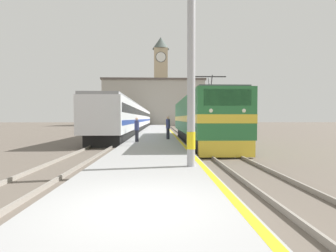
{
  "coord_description": "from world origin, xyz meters",
  "views": [
    {
      "loc": [
        0.4,
        -4.97,
        1.97
      ],
      "look_at": [
        1.19,
        19.2,
        1.27
      ],
      "focal_mm": 28.0,
      "sensor_mm": 36.0,
      "label": 1
    }
  ],
  "objects": [
    {
      "name": "ground_plane",
      "position": [
        0.0,
        30.0,
        0.0
      ],
      "size": [
        200.0,
        200.0,
        0.0
      ],
      "primitive_type": "plane",
      "color": "#60564C"
    },
    {
      "name": "platform",
      "position": [
        0.0,
        25.0,
        0.16
      ],
      "size": [
        4.13,
        140.0,
        0.32
      ],
      "color": "#999999",
      "rests_on": "ground"
    },
    {
      "name": "rail_track_near",
      "position": [
        3.67,
        25.0,
        0.03
      ],
      "size": [
        2.84,
        140.0,
        0.16
      ],
      "color": "#60564C",
      "rests_on": "ground"
    },
    {
      "name": "rail_track_far",
      "position": [
        -3.47,
        25.0,
        0.03
      ],
      "size": [
        2.83,
        140.0,
        0.16
      ],
      "color": "#60564C",
      "rests_on": "ground"
    },
    {
      "name": "locomotive_train",
      "position": [
        3.67,
        16.06,
        1.9
      ],
      "size": [
        2.92,
        17.31,
        4.69
      ],
      "color": "black",
      "rests_on": "ground"
    },
    {
      "name": "passenger_train",
      "position": [
        -3.47,
        36.88,
        2.0
      ],
      "size": [
        2.92,
        50.8,
        3.69
      ],
      "color": "black",
      "rests_on": "ground"
    },
    {
      "name": "catenary_mast",
      "position": [
        1.56,
        4.04,
        4.75
      ],
      "size": [
        2.47,
        0.3,
        8.99
      ],
      "color": "#9E9EA3",
      "rests_on": "platform"
    },
    {
      "name": "person_on_platform",
      "position": [
        -1.22,
        13.81,
        1.22
      ],
      "size": [
        0.34,
        0.34,
        1.72
      ],
      "color": "#23232D",
      "rests_on": "platform"
    },
    {
      "name": "second_waiting_passenger",
      "position": [
        1.09,
        16.06,
        1.29
      ],
      "size": [
        0.34,
        0.34,
        1.84
      ],
      "color": "#23232D",
      "rests_on": "platform"
    },
    {
      "name": "clock_tower",
      "position": [
        0.88,
        79.6,
        14.91
      ],
      "size": [
        5.35,
        5.35,
        28.05
      ],
      "color": "tan",
      "rests_on": "ground"
    },
    {
      "name": "station_building",
      "position": [
        -1.11,
        68.77,
        6.36
      ],
      "size": [
        27.85,
        9.73,
        12.69
      ],
      "color": "#A8A399",
      "rests_on": "ground"
    }
  ]
}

